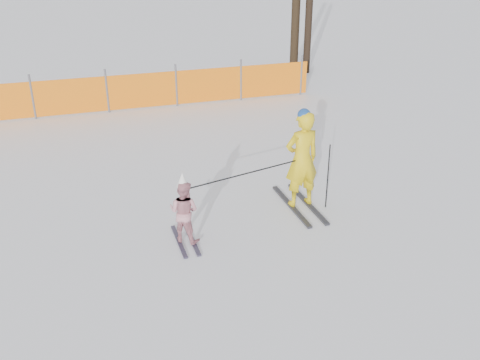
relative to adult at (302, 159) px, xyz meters
name	(u,v)px	position (x,y,z in m)	size (l,w,h in m)	color
ground	(249,247)	(-1.38, -1.10, -0.96)	(120.00, 120.00, 0.00)	white
adult	(302,159)	(0.00, 0.00, 0.00)	(0.71, 1.72, 1.92)	black
child	(184,211)	(-2.34, -0.60, -0.38)	(0.66, 1.06, 1.26)	black
ski_poles	(278,175)	(-0.58, -0.26, -0.12)	(2.69, 0.56, 1.26)	black
safety_fence	(36,99)	(-4.81, 7.04, -0.40)	(16.21, 0.06, 1.25)	#595960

